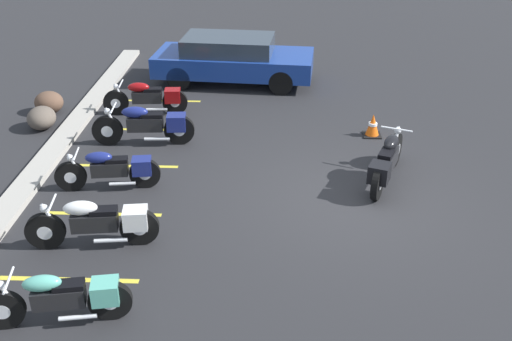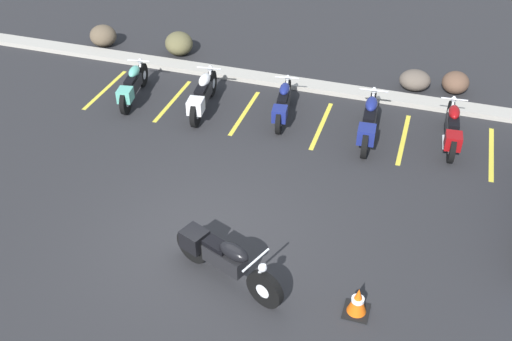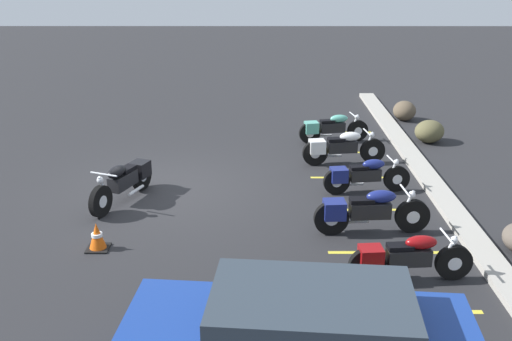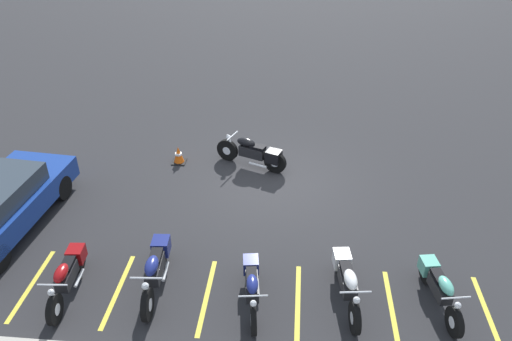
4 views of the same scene
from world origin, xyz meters
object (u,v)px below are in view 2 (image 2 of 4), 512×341
at_px(landscape_rock_2, 415,80).
at_px(motorcycle_black_featured, 222,257).
at_px(traffic_cone, 358,302).
at_px(landscape_rock_3, 103,36).
at_px(parked_bike_4, 452,128).
at_px(parked_bike_3, 369,121).
at_px(landscape_rock_0, 456,83).
at_px(parked_bike_0, 132,86).
at_px(parked_bike_2, 283,104).
at_px(landscape_rock_1, 179,44).
at_px(parked_bike_1, 202,95).

bearing_deg(landscape_rock_2, motorcycle_black_featured, -107.23).
distance_m(landscape_rock_2, traffic_cone, 7.56).
bearing_deg(motorcycle_black_featured, landscape_rock_3, 152.10).
relative_size(parked_bike_4, landscape_rock_3, 2.72).
bearing_deg(parked_bike_3, landscape_rock_0, -35.19).
height_order(parked_bike_0, landscape_rock_0, parked_bike_0).
bearing_deg(landscape_rock_2, parked_bike_4, -66.88).
bearing_deg(parked_bike_4, landscape_rock_0, -3.92).
bearing_deg(parked_bike_2, landscape_rock_3, 61.14).
bearing_deg(landscape_rock_1, parked_bike_1, -56.53).
relative_size(parked_bike_4, landscape_rock_1, 2.40).
distance_m(parked_bike_0, parked_bike_1, 1.80).
height_order(parked_bike_3, traffic_cone, parked_bike_3).
distance_m(parked_bike_1, landscape_rock_3, 4.81).
bearing_deg(parked_bike_3, landscape_rock_2, -19.53).
bearing_deg(parked_bike_0, landscape_rock_1, -9.93).
relative_size(landscape_rock_0, landscape_rock_3, 0.92).
height_order(parked_bike_3, landscape_rock_2, parked_bike_3).
relative_size(parked_bike_0, landscape_rock_3, 2.62).
relative_size(motorcycle_black_featured, parked_bike_3, 0.94).
height_order(parked_bike_1, parked_bike_4, parked_bike_1).
xyz_separation_m(parked_bike_3, landscape_rock_2, (0.75, 2.64, -0.20)).
bearing_deg(landscape_rock_3, parked_bike_3, -17.89).
bearing_deg(parked_bike_2, traffic_cone, -160.58).
height_order(parked_bike_1, landscape_rock_3, parked_bike_1).
height_order(parked_bike_4, landscape_rock_1, parked_bike_4).
bearing_deg(traffic_cone, parked_bike_2, 117.11).
relative_size(landscape_rock_0, traffic_cone, 1.35).
distance_m(motorcycle_black_featured, parked_bike_4, 6.16).
distance_m(parked_bike_0, landscape_rock_0, 7.93).
distance_m(parked_bike_1, landscape_rock_2, 5.33).
relative_size(motorcycle_black_featured, landscape_rock_3, 2.78).
xyz_separation_m(motorcycle_black_featured, landscape_rock_3, (-6.38, 7.44, -0.15)).
bearing_deg(traffic_cone, landscape_rock_3, 138.97).
height_order(parked_bike_4, landscape_rock_0, parked_bike_4).
distance_m(motorcycle_black_featured, parked_bike_0, 6.36).
xyz_separation_m(parked_bike_0, traffic_cone, (6.33, -4.90, -0.18)).
relative_size(parked_bike_3, landscape_rock_0, 3.21).
bearing_deg(parked_bike_1, traffic_cone, -144.50).
distance_m(parked_bike_2, parked_bike_4, 3.75).
xyz_separation_m(parked_bike_2, landscape_rock_0, (3.73, 2.54, -0.14)).
height_order(landscape_rock_1, landscape_rock_2, landscape_rock_1).
xyz_separation_m(parked_bike_0, landscape_rock_3, (-2.27, 2.59, -0.11)).
bearing_deg(landscape_rock_0, parked_bike_2, -145.72).
xyz_separation_m(parked_bike_3, landscape_rock_3, (-7.96, 2.57, -0.16)).
relative_size(parked_bike_2, landscape_rock_3, 2.60).
height_order(parked_bike_1, traffic_cone, parked_bike_1).
bearing_deg(landscape_rock_2, parked_bike_1, -150.43).
relative_size(landscape_rock_1, traffic_cone, 1.66).
bearing_deg(landscape_rock_0, landscape_rock_1, -179.46).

